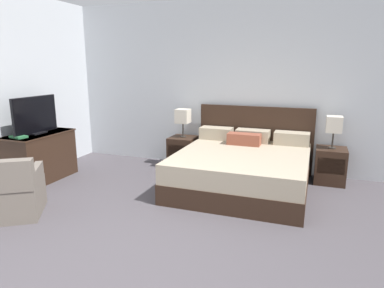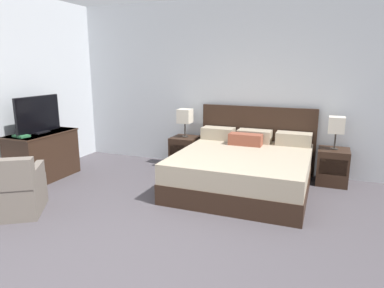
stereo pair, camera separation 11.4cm
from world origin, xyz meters
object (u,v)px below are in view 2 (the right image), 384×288
Objects in this scene: tv at (38,115)px; dresser at (43,155)px; nightstand_left at (185,152)px; armchair_by_window at (11,192)px; table_lamp_left at (185,116)px; book_red_cover at (21,136)px; nightstand_right at (333,167)px; table_lamp_right at (337,125)px; bed at (244,168)px.

dresser is at bearing 97.70° from tv.
nightstand_left is 0.58× the size of armchair_by_window.
table_lamp_left reaches higher than dresser.
nightstand_left is at bearing 65.56° from armchair_by_window.
nightstand_right is at bearing 22.49° from book_red_cover.
tv is at bearing 119.23° from armchair_by_window.
nightstand_right is 0.64m from table_lamp_right.
table_lamp_left is 0.52× the size of armchair_by_window.
nightstand_right is 2.54m from table_lamp_left.
bed is at bearing 13.86° from tv.
table_lamp_left is at bearing 90.00° from nightstand_left.
tv is 0.89× the size of armchair_by_window.
nightstand_left is 2.90m from armchair_by_window.
dresser is 1.14× the size of armchair_by_window.
table_lamp_right is 4.70m from book_red_cover.
dresser is (-1.87, -1.43, 0.12)m from nightstand_left.
tv is at bearing -166.14° from bed.
nightstand_left is 1.00× the size of nightstand_right.
nightstand_right is at bearing 18.54° from tv.
table_lamp_right is at bearing 0.00° from table_lamp_left.
table_lamp_left is at bearing 150.74° from bed.
bed is at bearing 38.84° from armchair_by_window.
table_lamp_left and table_lamp_right have the same top height.
tv is (-4.33, -1.45, 0.12)m from table_lamp_right.
bed is 8.40× the size of book_red_cover.
table_lamp_left is 0.46× the size of dresser.
book_red_cover is 1.19m from armchair_by_window.
bed is 1.86× the size of dresser.
table_lamp_right reaches higher than book_red_cover.
nightstand_left is 2.29× the size of book_red_cover.
nightstand_left is 2.54m from table_lamp_right.
tv is 0.43m from book_red_cover.
book_red_cover is 0.25× the size of armchair_by_window.
nightstand_right is 4.56m from dresser.
tv is 1.56m from armchair_by_window.
nightstand_left is 2.49m from tv.
armchair_by_window is (-3.66, -2.64, 0.01)m from nightstand_right.
tv is at bearing -142.13° from table_lamp_left.
tv reaches higher than armchair_by_window.
table_lamp_left is (-1.23, 0.69, 0.61)m from bed.
nightstand_left is at bearing 37.84° from tv.
armchair_by_window is (-1.20, -2.65, -0.63)m from table_lamp_left.
bed is at bearing -29.26° from table_lamp_left.
dresser is at bearing -142.53° from table_lamp_left.
bed is 3.33m from book_red_cover.
bed is 2.11× the size of armchair_by_window.
table_lamp_right reaches higher than dresser.
table_lamp_left reaches higher than armchair_by_window.
armchair_by_window reaches higher than dresser.
bed is at bearing 13.52° from dresser.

